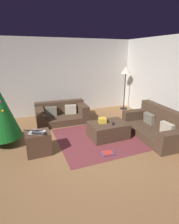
{
  "coord_description": "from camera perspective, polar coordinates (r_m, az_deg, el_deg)",
  "views": [
    {
      "loc": [
        -1.0,
        -3.08,
        2.12
      ],
      "look_at": [
        0.51,
        0.69,
        0.75
      ],
      "focal_mm": 28.22,
      "sensor_mm": 36.0,
      "label": 1
    }
  ],
  "objects": [
    {
      "name": "laptop",
      "position": [
        3.89,
        -16.97,
        -6.06
      ],
      "size": [
        0.47,
        0.49,
        0.17
      ],
      "color": "silver",
      "rests_on": "side_table"
    },
    {
      "name": "christmas_tree",
      "position": [
        4.52,
        -27.11,
        0.39
      ],
      "size": [
        0.85,
        0.85,
        1.61
      ],
      "color": "brown",
      "rests_on": "ground_plane"
    },
    {
      "name": "gift_box",
      "position": [
        4.58,
        4.19,
        -2.71
      ],
      "size": [
        0.23,
        0.23,
        0.12
      ],
      "primitive_type": "cube",
      "rotation": [
        0.0,
        0.0,
        -0.22
      ],
      "color": "gold",
      "rests_on": "ottoman"
    },
    {
      "name": "tv_remote",
      "position": [
        4.53,
        7.68,
        -3.75
      ],
      "size": [
        0.13,
        0.16,
        0.02
      ],
      "primitive_type": "cube",
      "rotation": [
        0.0,
        0.0,
        -0.58
      ],
      "color": "black",
      "rests_on": "ottoman"
    },
    {
      "name": "ottoman",
      "position": [
        4.66,
        6.02,
        -5.83
      ],
      "size": [
        0.96,
        0.68,
        0.4
      ],
      "primitive_type": "cube",
      "color": "#473323",
      "rests_on": "ground_plane"
    },
    {
      "name": "rear_partition",
      "position": [
        6.35,
        -12.78,
        10.78
      ],
      "size": [
        6.4,
        0.12,
        2.6
      ],
      "primitive_type": "cube",
      "color": "beige",
      "rests_on": "ground_plane"
    },
    {
      "name": "couch_right",
      "position": [
        5.02,
        20.99,
        -4.24
      ],
      "size": [
        1.03,
        1.91,
        0.75
      ],
      "rotation": [
        0.0,
        0.0,
        1.49
      ],
      "color": "#473323",
      "rests_on": "ground_plane"
    },
    {
      "name": "ground_plane",
      "position": [
        3.87,
        -3.29,
        -14.61
      ],
      "size": [
        6.4,
        6.4,
        0.0
      ],
      "primitive_type": "plane",
      "color": "brown"
    },
    {
      "name": "corner_lamp",
      "position": [
        6.87,
        11.65,
        12.09
      ],
      "size": [
        0.36,
        0.36,
        1.62
      ],
      "color": "black",
      "rests_on": "ground_plane"
    },
    {
      "name": "book_stack",
      "position": [
        3.99,
        6.05,
        -13.18
      ],
      "size": [
        0.32,
        0.23,
        0.05
      ],
      "color": "#2D5193",
      "rests_on": "ground_plane"
    },
    {
      "name": "couch_left",
      "position": [
        5.75,
        -9.13,
        -0.52
      ],
      "size": [
        1.62,
        0.93,
        0.62
      ],
      "rotation": [
        0.0,
        0.0,
        3.1
      ],
      "color": "#473323",
      "rests_on": "ground_plane"
    },
    {
      "name": "side_table",
      "position": [
        4.06,
        -16.21,
        -9.61
      ],
      "size": [
        0.52,
        0.44,
        0.5
      ],
      "primitive_type": "cube",
      "color": "#4C3323",
      "rests_on": "ground_plane"
    },
    {
      "name": "area_rug",
      "position": [
        4.74,
        5.94,
        -7.98
      ],
      "size": [
        2.6,
        2.0,
        0.01
      ],
      "primitive_type": "cube",
      "color": "brown",
      "rests_on": "ground_plane"
    }
  ]
}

